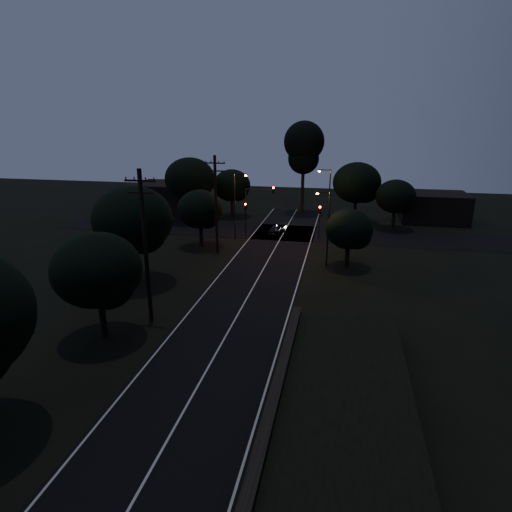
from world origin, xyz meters
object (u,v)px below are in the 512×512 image
at_px(utility_pole_mid, 145,245).
at_px(signal_left, 246,213).
at_px(tall_pine, 304,147).
at_px(signal_mast, 259,201).
at_px(streetlight_a, 236,201).
at_px(streetlight_c, 327,223).
at_px(car, 277,230).
at_px(utility_pole_far, 216,203).
at_px(signal_right, 320,216).
at_px(streetlight_b, 328,196).

distance_m(utility_pole_mid, signal_left, 25.19).
relative_size(utility_pole_mid, tall_pine, 0.80).
bearing_deg(tall_pine, signal_left, -110.46).
relative_size(signal_mast, streetlight_a, 0.78).
bearing_deg(streetlight_c, car, 120.93).
distance_m(utility_pole_mid, streetlight_a, 23.04).
distance_m(utility_pole_far, signal_right, 13.53).
height_order(utility_pole_mid, signal_left, utility_pole_mid).
relative_size(signal_left, car, 1.20).
height_order(tall_pine, car, tall_pine).
bearing_deg(utility_pole_far, car, 60.25).
height_order(streetlight_a, car, streetlight_a).
bearing_deg(signal_left, tall_pine, 69.54).
xyz_separation_m(signal_mast, streetlight_c, (8.74, -9.99, 0.01)).
distance_m(utility_pole_far, car, 11.55).
relative_size(utility_pole_far, signal_right, 2.56).
xyz_separation_m(signal_right, streetlight_c, (1.23, -9.99, 1.51)).
xyz_separation_m(tall_pine, streetlight_b, (4.31, -11.00, -5.32)).
bearing_deg(signal_mast, signal_left, -179.87).
bearing_deg(streetlight_c, streetlight_a, 144.31).
bearing_deg(streetlight_a, streetlight_b, 29.48).
distance_m(signal_right, streetlight_c, 10.18).
relative_size(utility_pole_far, signal_mast, 1.68).
bearing_deg(utility_pole_far, streetlight_a, 83.41).
distance_m(tall_pine, signal_right, 17.00).
distance_m(tall_pine, signal_left, 17.54).
relative_size(signal_right, streetlight_a, 0.51).
relative_size(signal_mast, car, 1.84).
height_order(utility_pole_far, signal_right, utility_pole_far).
distance_m(signal_left, streetlight_b, 10.84).
height_order(signal_mast, car, signal_mast).
distance_m(signal_left, streetlight_c, 14.52).
height_order(utility_pole_mid, streetlight_c, utility_pole_mid).
distance_m(signal_left, signal_right, 9.20).
xyz_separation_m(signal_right, signal_mast, (-7.51, 0.00, 1.50)).
bearing_deg(signal_left, streetlight_c, -43.76).
distance_m(signal_mast, streetlight_a, 3.13).
height_order(signal_right, signal_mast, signal_mast).
bearing_deg(streetlight_c, streetlight_b, 92.14).
bearing_deg(tall_pine, streetlight_b, -68.62).
bearing_deg(utility_pole_mid, signal_mast, 82.96).
bearing_deg(streetlight_b, utility_pole_far, -133.30).
bearing_deg(streetlight_a, tall_pine, 69.64).
height_order(utility_pole_mid, car, utility_pole_mid).
relative_size(streetlight_c, car, 2.20).
bearing_deg(signal_mast, car, 27.39).
xyz_separation_m(signal_left, car, (3.79, 1.09, -2.26)).
bearing_deg(signal_mast, utility_pole_mid, -97.04).
distance_m(signal_right, streetlight_b, 4.45).
height_order(utility_pole_mid, signal_right, utility_pole_mid).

